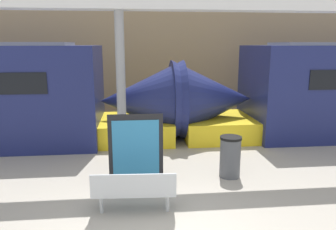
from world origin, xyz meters
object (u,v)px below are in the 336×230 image
(bench_near, at_px, (134,190))
(support_column_near, at_px, (121,92))
(poster_board, at_px, (136,153))
(trash_bin, at_px, (230,157))

(bench_near, relative_size, support_column_near, 0.40)
(poster_board, height_order, support_column_near, support_column_near)
(trash_bin, relative_size, support_column_near, 0.25)
(bench_near, bearing_deg, support_column_near, 99.55)
(bench_near, distance_m, trash_bin, 2.79)
(bench_near, xyz_separation_m, poster_board, (0.05, 0.97, 0.38))
(bench_near, relative_size, trash_bin, 1.59)
(bench_near, height_order, trash_bin, trash_bin)
(support_column_near, bearing_deg, trash_bin, -20.24)
(bench_near, bearing_deg, trash_bin, 37.62)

